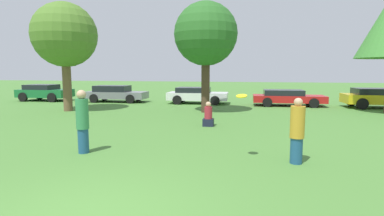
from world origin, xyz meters
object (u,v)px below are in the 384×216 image
parked_car_green (44,92)px  parked_car_white (197,95)px  frisbee (242,96)px  parked_car_grey (115,93)px  tree_0 (65,36)px  tree_1 (206,35)px  person_thrower (83,121)px  parked_car_red (287,97)px  bystander_sitting (208,116)px  parked_car_yellow (378,97)px  person_catcher (297,131)px

parked_car_green → parked_car_white: parked_car_green is taller
frisbee → parked_car_grey: frisbee is taller
tree_0 → parked_car_white: (6.53, 5.52, -3.67)m
parked_car_white → tree_0: bearing=-142.0°
tree_1 → parked_car_white: size_ratio=1.41×
tree_0 → parked_car_green: (-5.43, 5.04, -3.60)m
frisbee → parked_car_green: bearing=140.7°
tree_1 → parked_car_grey: tree_1 is taller
person_thrower → parked_car_grey: size_ratio=0.39×
parked_car_grey → parked_car_red: (12.29, -0.04, -0.07)m
bystander_sitting → parked_car_green: (-14.13, 8.20, 0.25)m
person_thrower → tree_1: size_ratio=0.30×
tree_1 → parked_car_red: tree_1 is taller
frisbee → tree_1: 9.58m
person_thrower → parked_car_green: person_thrower is taller
person_thrower → parked_car_green: (-11.33, 13.08, -0.23)m
tree_0 → parked_car_yellow: size_ratio=1.48×
tree_1 → parked_car_green: bearing=163.4°
bystander_sitting → tree_0: bearing=160.1°
frisbee → parked_car_grey: 16.51m
parked_car_white → parked_car_yellow: size_ratio=1.03×
person_catcher → tree_0: 14.46m
person_catcher → parked_car_red: 13.16m
frisbee → person_catcher: bearing=0.3°
frisbee → parked_car_yellow: (7.77, 13.06, -1.01)m
parked_car_white → person_catcher: bearing=-71.2°
person_thrower → tree_0: 10.53m
person_catcher → frisbee: (-1.38, -0.01, 0.85)m
parked_car_green → parked_car_yellow: bearing=-1.8°
person_thrower → bystander_sitting: bearing=58.0°
person_catcher → parked_car_yellow: person_catcher is taller
parked_car_yellow → tree_1: bearing=-160.0°
parked_car_white → person_thrower: bearing=-94.9°
person_thrower → bystander_sitting: 5.65m
tree_0 → frisbee: bearing=-37.3°
person_thrower → person_catcher: size_ratio=1.08×
parked_car_yellow → person_thrower: bearing=-134.7°
tree_0 → tree_1: 7.95m
tree_1 → parked_car_red: size_ratio=1.30×
tree_0 → parked_car_grey: (0.37, 5.33, -3.64)m
person_catcher → tree_0: bearing=-36.0°
bystander_sitting → parked_car_grey: (-8.34, 8.49, 0.22)m
tree_1 → parked_car_grey: size_ratio=1.33×
parked_car_grey → parked_car_green: bearing=-179.4°
parked_car_red → parked_car_grey: bearing=177.6°
person_thrower → person_catcher: bearing=0.0°
person_catcher → parked_car_green: 21.39m
parked_car_green → frisbee: bearing=-41.6°
parked_car_red → parked_car_white: bearing=175.7°
frisbee → parked_car_yellow: frisbee is taller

